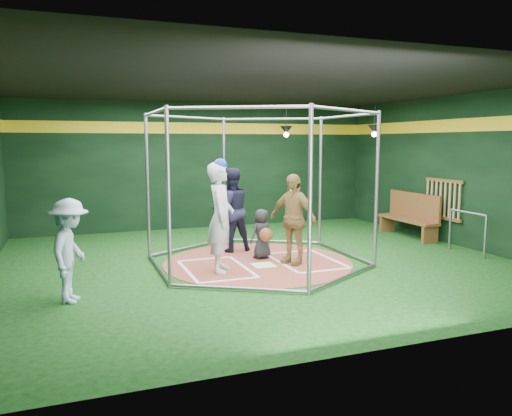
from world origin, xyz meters
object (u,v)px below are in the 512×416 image
object	(u,v)px
batter_figure	(221,216)
dugout_bench	(411,215)
umpire	(231,210)
visitor_leopard	(293,219)

from	to	relation	value
batter_figure	dugout_bench	world-z (taller)	batter_figure
umpire	dugout_bench	distance (m)	4.84
batter_figure	umpire	world-z (taller)	batter_figure
umpire	dugout_bench	xyz separation A→B (m)	(4.83, 0.04, -0.35)
visitor_leopard	batter_figure	bearing A→B (deg)	-117.88
visitor_leopard	umpire	bearing A→B (deg)	176.10
visitor_leopard	dugout_bench	distance (m)	4.33
umpire	dugout_bench	bearing A→B (deg)	174.57
batter_figure	umpire	xyz separation A→B (m)	(0.71, 1.62, -0.12)
umpire	dugout_bench	world-z (taller)	umpire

